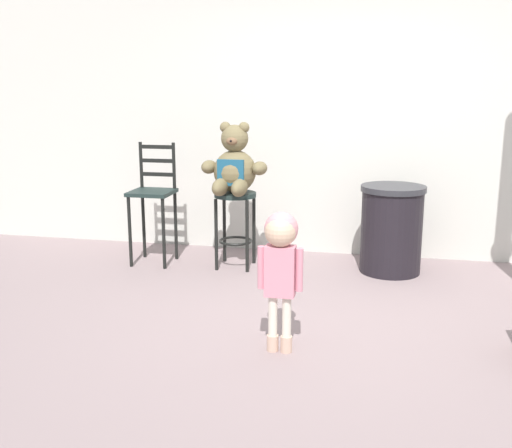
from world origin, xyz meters
TOP-DOWN VIEW (x-y plane):
  - ground_plane at (0.00, 0.00)m, footprint 24.00×24.00m
  - building_wall at (0.00, 2.09)m, footprint 7.92×0.30m
  - bar_stool_with_teddy at (-0.92, 1.27)m, footprint 0.39×0.39m
  - teddy_bear at (-0.92, 1.24)m, footprint 0.61×0.54m
  - child_walking at (-0.20, -0.48)m, footprint 0.29×0.23m
  - trash_bin at (0.49, 1.41)m, footprint 0.58×0.58m
  - bar_chair_empty at (-1.72, 1.26)m, footprint 0.39×0.39m

SIDE VIEW (x-z plane):
  - ground_plane at x=0.00m, z-range 0.00..0.00m
  - trash_bin at x=0.49m, z-range 0.00..0.80m
  - bar_stool_with_teddy at x=-0.92m, z-range 0.15..0.86m
  - bar_chair_empty at x=-1.72m, z-range 0.06..1.20m
  - child_walking at x=-0.20m, z-range 0.20..1.11m
  - teddy_bear at x=-0.92m, z-range 0.62..1.26m
  - building_wall at x=0.00m, z-range 0.00..3.38m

